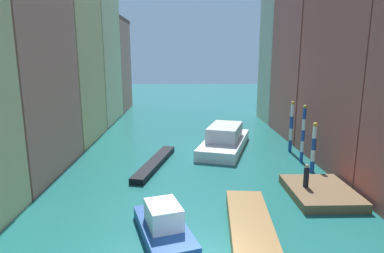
# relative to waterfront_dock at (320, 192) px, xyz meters

# --- Properties ---
(ground_plane) EXTENTS (154.00, 154.00, 0.00)m
(ground_plane) POSITION_rel_waterfront_dock_xyz_m (-8.40, 16.82, -0.30)
(ground_plane) COLOR #1E6B66
(building_left_1) EXTENTS (6.21, 11.33, 20.07)m
(building_left_1) POSITION_rel_waterfront_dock_xyz_m (-22.22, 5.41, 9.74)
(building_left_1) COLOR #C6705B
(building_left_1) RESTS_ON ground
(building_left_2) EXTENTS (6.21, 10.13, 17.22)m
(building_left_2) POSITION_rel_waterfront_dock_xyz_m (-22.22, 16.30, 8.32)
(building_left_2) COLOR #DBB77A
(building_left_2) RESTS_ON ground
(building_left_3) EXTENTS (6.21, 11.56, 21.27)m
(building_left_3) POSITION_rel_waterfront_dock_xyz_m (-22.22, 27.43, 10.34)
(building_left_3) COLOR beige
(building_left_3) RESTS_ON ground
(building_left_4) EXTENTS (6.21, 9.96, 15.70)m
(building_left_4) POSITION_rel_waterfront_dock_xyz_m (-22.22, 38.15, 7.56)
(building_left_4) COLOR #C6705B
(building_left_4) RESTS_ON ground
(building_right_1) EXTENTS (6.21, 12.24, 16.43)m
(building_right_1) POSITION_rel_waterfront_dock_xyz_m (5.42, 6.43, 7.93)
(building_right_1) COLOR #B25147
(building_right_1) RESTS_ON ground
(building_right_2) EXTENTS (6.21, 10.61, 22.02)m
(building_right_2) POSITION_rel_waterfront_dock_xyz_m (5.42, 17.96, 10.72)
(building_right_2) COLOR #B25147
(building_right_2) RESTS_ON ground
(building_right_3) EXTENTS (6.21, 7.68, 19.93)m
(building_right_3) POSITION_rel_waterfront_dock_xyz_m (5.42, 27.05, 9.67)
(building_right_3) COLOR #BCB299
(building_right_3) RESTS_ON ground
(waterfront_dock) EXTENTS (4.15, 5.33, 0.60)m
(waterfront_dock) POSITION_rel_waterfront_dock_xyz_m (0.00, 0.00, 0.00)
(waterfront_dock) COLOR brown
(waterfront_dock) RESTS_ON ground
(person_on_dock) EXTENTS (0.36, 0.36, 1.59)m
(person_on_dock) POSITION_rel_waterfront_dock_xyz_m (-0.94, 0.26, 1.04)
(person_on_dock) COLOR black
(person_on_dock) RESTS_ON waterfront_dock
(mooring_pole_0) EXTENTS (0.39, 0.39, 4.19)m
(mooring_pole_0) POSITION_rel_waterfront_dock_xyz_m (1.22, 4.67, 1.85)
(mooring_pole_0) COLOR #1E479E
(mooring_pole_0) RESTS_ON ground
(mooring_pole_1) EXTENTS (0.32, 0.32, 5.20)m
(mooring_pole_1) POSITION_rel_waterfront_dock_xyz_m (1.30, 7.36, 2.35)
(mooring_pole_1) COLOR #1E479E
(mooring_pole_1) RESTS_ON ground
(mooring_pole_2) EXTENTS (0.35, 0.35, 5.08)m
(mooring_pole_2) POSITION_rel_waterfront_dock_xyz_m (1.34, 10.70, 2.29)
(mooring_pole_2) COLOR #1E479E
(mooring_pole_2) RESTS_ON ground
(vaporetto_white) EXTENTS (6.65, 10.92, 2.48)m
(vaporetto_white) POSITION_rel_waterfront_dock_xyz_m (-5.05, 11.93, 0.65)
(vaporetto_white) COLOR white
(vaporetto_white) RESTS_ON ground
(gondola_black) EXTENTS (3.14, 9.33, 0.49)m
(gondola_black) POSITION_rel_waterfront_dock_xyz_m (-11.76, 6.77, -0.06)
(gondola_black) COLOR black
(gondola_black) RESTS_ON ground
(motorboat_0) EXTENTS (3.79, 5.79, 1.83)m
(motorboat_0) POSITION_rel_waterfront_dock_xyz_m (-10.32, -4.84, 0.34)
(motorboat_0) COLOR #234C93
(motorboat_0) RESTS_ON ground
(motorboat_1) EXTENTS (2.77, 7.31, 0.89)m
(motorboat_1) POSITION_rel_waterfront_dock_xyz_m (-5.73, -4.58, 0.14)
(motorboat_1) COLOR olive
(motorboat_1) RESTS_ON ground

